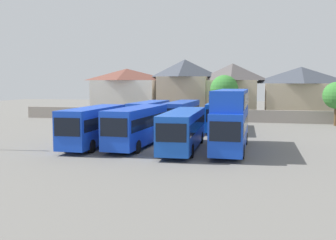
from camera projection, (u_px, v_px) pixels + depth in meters
ground at (193, 126)px, 50.85m from camera, size 140.00×140.00×0.00m
depot_boundary_wall at (199, 115)px, 56.53m from camera, size 56.00×0.50×1.80m
bus_1 at (94, 124)px, 34.11m from camera, size 2.55×10.13×3.50m
bus_2 at (137, 124)px, 33.98m from camera, size 3.06×10.55×3.51m
bus_3 at (183, 128)px, 32.47m from camera, size 2.82×11.51×3.29m
bus_4 at (231, 116)px, 32.04m from camera, size 2.69×11.19×5.09m
bus_5 at (149, 113)px, 47.34m from camera, size 2.88×10.35×3.34m
bus_6 at (182, 114)px, 46.47m from camera, size 2.82×10.94×3.40m
bus_7 at (220, 114)px, 45.76m from camera, size 2.75×11.79×3.36m
house_terrace_left at (127, 92)px, 67.06m from camera, size 11.53×7.31×8.12m
house_terrace_centre at (185, 87)px, 64.38m from camera, size 8.42×8.31×9.56m
house_terrace_right at (232, 90)px, 62.36m from camera, size 8.22×7.09×8.80m
house_terrace_far_right at (300, 92)px, 60.03m from camera, size 11.18×6.41×8.16m
tree_left_of_lot at (224, 89)px, 57.83m from camera, size 4.23×4.23×6.85m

